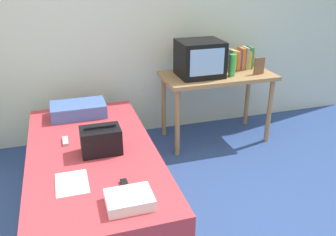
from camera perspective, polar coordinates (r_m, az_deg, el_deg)
wall_back at (r=3.94m, az=-2.46°, el=15.96°), size 5.20×0.10×2.60m
bed at (r=2.97m, az=-11.60°, el=-9.27°), size 1.00×2.00×0.49m
desk at (r=3.84m, az=7.81°, el=5.62°), size 1.16×0.60×0.75m
tv at (r=3.68m, az=5.08°, el=9.41°), size 0.44×0.39×0.36m
water_bottle at (r=3.73m, az=10.18°, el=8.25°), size 0.07×0.07×0.22m
book_row at (r=4.01m, az=11.35°, el=9.22°), size 0.26×0.17×0.24m
picture_frame at (r=3.86m, az=14.29°, el=8.04°), size 0.11×0.02×0.17m
pillow at (r=3.47m, az=-14.06°, el=1.31°), size 0.50×0.31×0.12m
handbag at (r=2.76m, az=-10.62°, el=-3.51°), size 0.30×0.20×0.22m
magazine at (r=2.48m, az=-15.03°, el=-10.00°), size 0.21×0.29×0.01m
remote_dark at (r=2.37m, az=-6.81°, el=-10.74°), size 0.04×0.16×0.02m
remote_silver at (r=3.01m, az=-16.00°, el=-3.55°), size 0.04×0.14×0.02m
folded_towel at (r=2.21m, az=-6.15°, el=-12.80°), size 0.28×0.22×0.07m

